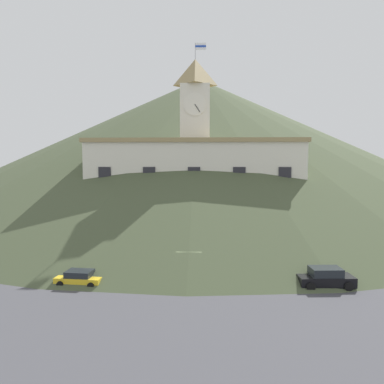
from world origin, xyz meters
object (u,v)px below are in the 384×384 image
at_px(street_lamp_left, 238,219).
at_px(car_green_wagon, 183,262).
at_px(street_lamp_far_left, 150,218).
at_px(car_black_suv, 325,278).
at_px(pedestrian, 109,248).
at_px(car_silver_hatch, 101,258).
at_px(car_gray_pickup, 269,257).
at_px(car_yellow_coupe, 80,278).

height_order(street_lamp_left, car_green_wagon, street_lamp_left).
relative_size(street_lamp_far_left, car_green_wagon, 1.12).
xyz_separation_m(car_black_suv, pedestrian, (-22.18, 10.20, 0.14)).
distance_m(car_silver_hatch, car_gray_pickup, 18.40).
bearing_deg(car_green_wagon, street_lamp_far_left, 118.53).
bearing_deg(car_gray_pickup, street_lamp_far_left, -35.83).
height_order(street_lamp_left, car_gray_pickup, street_lamp_left).
xyz_separation_m(car_silver_hatch, car_black_suv, (22.12, -6.61, 0.14)).
relative_size(car_silver_hatch, car_gray_pickup, 0.73).
bearing_deg(car_gray_pickup, car_silver_hatch, -4.62).
distance_m(car_yellow_coupe, car_black_suv, 22.13).
bearing_deg(street_lamp_left, car_gray_pickup, -70.68).
relative_size(car_silver_hatch, car_black_suv, 0.80).
bearing_deg(car_silver_hatch, street_lamp_far_left, -119.51).
xyz_separation_m(car_silver_hatch, car_green_wagon, (9.05, -1.33, 0.03)).
xyz_separation_m(car_yellow_coupe, car_gray_pickup, (18.40, 7.45, 0.18)).
bearing_deg(car_black_suv, street_lamp_far_left, 136.06).
bearing_deg(car_yellow_coupe, car_black_suv, -173.96).
xyz_separation_m(car_silver_hatch, pedestrian, (-0.06, 3.59, 0.28)).
bearing_deg(car_gray_pickup, pedestrian, -15.70).
xyz_separation_m(street_lamp_far_left, car_silver_hatch, (-4.21, -8.57, -3.10)).
bearing_deg(car_silver_hatch, pedestrian, -92.41).
xyz_separation_m(car_silver_hatch, car_yellow_coupe, (-0.00, -6.81, -0.07)).
relative_size(car_yellow_coupe, car_black_suv, 0.87).
distance_m(car_silver_hatch, car_green_wagon, 9.15).
bearing_deg(car_green_wagon, car_black_suv, -19.55).
bearing_deg(street_lamp_left, car_black_suv, -66.79).
distance_m(street_lamp_far_left, pedestrian, 7.14).
height_order(street_lamp_far_left, street_lamp_left, street_lamp_far_left).
distance_m(car_yellow_coupe, car_gray_pickup, 19.85).
distance_m(street_lamp_far_left, car_black_suv, 23.67).
relative_size(street_lamp_far_left, car_yellow_coupe, 1.21).
distance_m(street_lamp_far_left, car_gray_pickup, 16.52).
xyz_separation_m(car_green_wagon, car_black_suv, (13.08, -5.29, 0.11)).
relative_size(car_green_wagon, pedestrian, 2.63).
bearing_deg(car_silver_hatch, car_gray_pickup, 178.64).
relative_size(street_lamp_far_left, street_lamp_left, 1.02).
height_order(street_lamp_left, pedestrian, street_lamp_left).
distance_m(car_green_wagon, car_gray_pickup, 9.55).
bearing_deg(car_gray_pickup, car_yellow_coupe, 15.42).
distance_m(car_silver_hatch, car_black_suv, 23.09).
bearing_deg(pedestrian, car_black_suv, 137.12).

